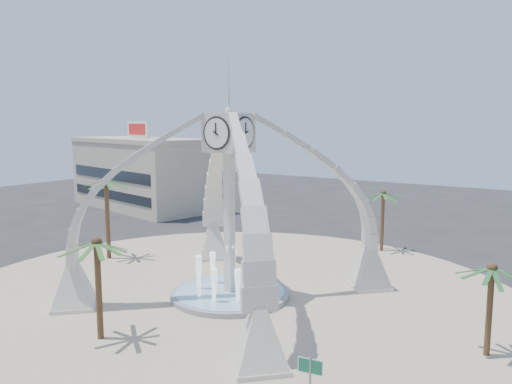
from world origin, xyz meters
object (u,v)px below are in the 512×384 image
Objects in this scene: fountain at (230,293)px; palm_west at (106,181)px; palm_south at (97,244)px; palm_north at (383,194)px; palm_east at (492,269)px; clock_tower at (229,202)px; street_sign at (310,375)px.

palm_west is (-14.46, 1.85, 6.46)m from fountain.
fountain is 1.05× the size of palm_west.
fountain is at bearing 78.40° from palm_south.
palm_east is at bearing -55.75° from palm_north.
palm_west is at bearing 138.65° from palm_south.
palm_north is at bearing 76.35° from clock_tower.
palm_south is (-17.82, -9.55, 0.79)m from palm_east.
palm_east is 11.34m from street_sign.
palm_west is 2.75× the size of street_sign.
clock_tower reaches higher than palm_south.
palm_east is at bearing -2.84° from palm_west.
palm_east is at bearing 1.22° from fountain.
clock_tower is 2.94× the size of palm_south.
palm_north reaches higher than palm_east.
palm_south reaches higher than palm_east.
palm_west is 1.25× the size of palm_south.
palm_east is at bearing 28.19° from palm_south.
palm_north reaches higher than fountain.
fountain is 1.31× the size of palm_south.
street_sign is (13.00, -0.38, -3.36)m from palm_south.
clock_tower is at bearing -90.00° from fountain.
palm_north is at bearing 124.25° from palm_east.
clock_tower is 16.05m from palm_east.
palm_south is at bearing 168.47° from street_sign.
palm_west reaches higher than fountain.
palm_west is at bearing 177.16° from palm_east.
clock_tower is 3.43× the size of palm_east.
fountain is at bearing 129.34° from street_sign.
palm_north is at bearing 94.37° from street_sign.
clock_tower is 2.24× the size of fountain.
palm_north is (-11.68, 17.15, 0.77)m from palm_east.
palm_north is 0.99× the size of palm_south.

